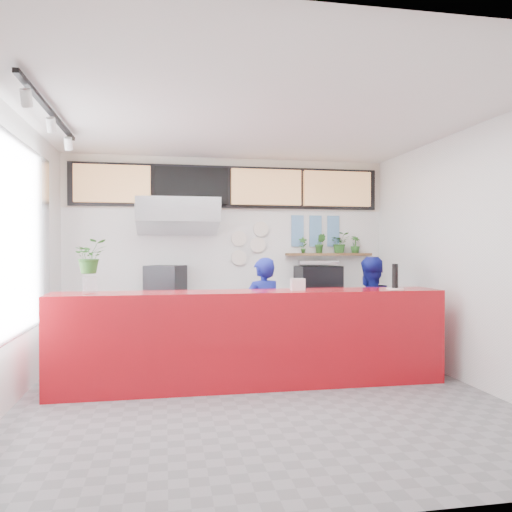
# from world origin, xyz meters

# --- Properties ---
(floor) EXTENTS (5.00, 5.00, 0.00)m
(floor) POSITION_xyz_m (0.00, 0.00, 0.00)
(floor) COLOR slate
(floor) RESTS_ON ground
(ceiling) EXTENTS (5.00, 5.00, 0.00)m
(ceiling) POSITION_xyz_m (0.00, 0.00, 3.00)
(ceiling) COLOR silver
(wall_back) EXTENTS (5.00, 0.00, 5.00)m
(wall_back) POSITION_xyz_m (0.00, 2.50, 1.50)
(wall_back) COLOR white
(wall_back) RESTS_ON ground
(wall_left) EXTENTS (0.00, 5.00, 5.00)m
(wall_left) POSITION_xyz_m (-2.50, 0.00, 1.50)
(wall_left) COLOR white
(wall_left) RESTS_ON ground
(wall_right) EXTENTS (0.00, 5.00, 5.00)m
(wall_right) POSITION_xyz_m (2.50, 0.00, 1.50)
(wall_right) COLOR white
(wall_right) RESTS_ON ground
(service_counter) EXTENTS (4.50, 0.60, 1.10)m
(service_counter) POSITION_xyz_m (0.00, 0.40, 0.55)
(service_counter) COLOR #AE0C15
(service_counter) RESTS_ON ground
(cream_band) EXTENTS (5.00, 0.02, 0.80)m
(cream_band) POSITION_xyz_m (0.00, 2.49, 2.60)
(cream_band) COLOR beige
(cream_band) RESTS_ON wall_back
(prep_bench) EXTENTS (1.80, 0.60, 0.90)m
(prep_bench) POSITION_xyz_m (-0.80, 2.20, 0.45)
(prep_bench) COLOR #B2B5BA
(prep_bench) RESTS_ON ground
(panini_oven) EXTENTS (0.65, 0.65, 0.44)m
(panini_oven) POSITION_xyz_m (-0.98, 2.20, 1.12)
(panini_oven) COLOR black
(panini_oven) RESTS_ON prep_bench
(extraction_hood) EXTENTS (1.20, 0.70, 0.35)m
(extraction_hood) POSITION_xyz_m (-0.80, 2.15, 2.15)
(extraction_hood) COLOR #B2B5BA
(extraction_hood) RESTS_ON ceiling
(hood_lip) EXTENTS (1.20, 0.69, 0.31)m
(hood_lip) POSITION_xyz_m (-0.80, 2.15, 1.95)
(hood_lip) COLOR #B2B5BA
(hood_lip) RESTS_ON ceiling
(right_bench) EXTENTS (1.80, 0.60, 0.90)m
(right_bench) POSITION_xyz_m (1.50, 2.20, 0.45)
(right_bench) COLOR #B2B5BA
(right_bench) RESTS_ON ground
(espresso_machine) EXTENTS (0.68, 0.50, 0.42)m
(espresso_machine) POSITION_xyz_m (1.36, 2.20, 1.11)
(espresso_machine) COLOR black
(espresso_machine) RESTS_ON right_bench
(espresso_tray) EXTENTS (0.67, 0.52, 0.05)m
(espresso_tray) POSITION_xyz_m (1.36, 2.20, 1.38)
(espresso_tray) COLOR #ABADB2
(espresso_tray) RESTS_ON espresso_machine
(herb_shelf) EXTENTS (1.40, 0.18, 0.04)m
(herb_shelf) POSITION_xyz_m (1.60, 2.40, 1.50)
(herb_shelf) COLOR brown
(herb_shelf) RESTS_ON wall_back
(menu_board_far_left) EXTENTS (1.10, 0.10, 0.55)m
(menu_board_far_left) POSITION_xyz_m (-1.75, 2.38, 2.55)
(menu_board_far_left) COLOR tan
(menu_board_far_left) RESTS_ON wall_back
(menu_board_mid_left) EXTENTS (1.10, 0.10, 0.55)m
(menu_board_mid_left) POSITION_xyz_m (-0.59, 2.38, 2.55)
(menu_board_mid_left) COLOR black
(menu_board_mid_left) RESTS_ON wall_back
(menu_board_mid_right) EXTENTS (1.10, 0.10, 0.55)m
(menu_board_mid_right) POSITION_xyz_m (0.57, 2.38, 2.55)
(menu_board_mid_right) COLOR tan
(menu_board_mid_right) RESTS_ON wall_back
(menu_board_far_right) EXTENTS (1.10, 0.10, 0.55)m
(menu_board_far_right) POSITION_xyz_m (1.73, 2.38, 2.55)
(menu_board_far_right) COLOR tan
(menu_board_far_right) RESTS_ON wall_back
(soffit) EXTENTS (4.80, 0.04, 0.65)m
(soffit) POSITION_xyz_m (0.00, 2.46, 2.55)
(soffit) COLOR black
(soffit) RESTS_ON wall_back
(window_pane) EXTENTS (0.04, 2.20, 1.90)m
(window_pane) POSITION_xyz_m (-2.47, 0.30, 1.70)
(window_pane) COLOR silver
(window_pane) RESTS_ON wall_left
(window_frame) EXTENTS (0.03, 2.30, 2.00)m
(window_frame) POSITION_xyz_m (-2.45, 0.30, 1.70)
(window_frame) COLOR #B2B5BA
(window_frame) RESTS_ON wall_left
(track_rail) EXTENTS (0.05, 2.40, 0.04)m
(track_rail) POSITION_xyz_m (-2.10, 0.00, 2.94)
(track_rail) COLOR black
(track_rail) RESTS_ON ceiling
(dec_plate_a) EXTENTS (0.24, 0.03, 0.24)m
(dec_plate_a) POSITION_xyz_m (0.15, 2.47, 1.75)
(dec_plate_a) COLOR silver
(dec_plate_a) RESTS_ON wall_back
(dec_plate_b) EXTENTS (0.24, 0.03, 0.24)m
(dec_plate_b) POSITION_xyz_m (0.45, 2.47, 1.65)
(dec_plate_b) COLOR silver
(dec_plate_b) RESTS_ON wall_back
(dec_plate_c) EXTENTS (0.24, 0.03, 0.24)m
(dec_plate_c) POSITION_xyz_m (0.15, 2.47, 1.45)
(dec_plate_c) COLOR silver
(dec_plate_c) RESTS_ON wall_back
(dec_plate_d) EXTENTS (0.24, 0.03, 0.24)m
(dec_plate_d) POSITION_xyz_m (0.50, 2.47, 1.90)
(dec_plate_d) COLOR silver
(dec_plate_d) RESTS_ON wall_back
(photo_frame_a) EXTENTS (0.20, 0.02, 0.25)m
(photo_frame_a) POSITION_xyz_m (1.10, 2.48, 2.00)
(photo_frame_a) COLOR #598CBF
(photo_frame_a) RESTS_ON wall_back
(photo_frame_b) EXTENTS (0.20, 0.02, 0.25)m
(photo_frame_b) POSITION_xyz_m (1.40, 2.48, 2.00)
(photo_frame_b) COLOR #598CBF
(photo_frame_b) RESTS_ON wall_back
(photo_frame_c) EXTENTS (0.20, 0.02, 0.25)m
(photo_frame_c) POSITION_xyz_m (1.70, 2.48, 2.00)
(photo_frame_c) COLOR #598CBF
(photo_frame_c) RESTS_ON wall_back
(photo_frame_d) EXTENTS (0.20, 0.02, 0.25)m
(photo_frame_d) POSITION_xyz_m (1.10, 2.48, 1.75)
(photo_frame_d) COLOR #598CBF
(photo_frame_d) RESTS_ON wall_back
(photo_frame_e) EXTENTS (0.20, 0.02, 0.25)m
(photo_frame_e) POSITION_xyz_m (1.40, 2.48, 1.75)
(photo_frame_e) COLOR #598CBF
(photo_frame_e) RESTS_ON wall_back
(photo_frame_f) EXTENTS (0.20, 0.02, 0.25)m
(photo_frame_f) POSITION_xyz_m (1.70, 2.48, 1.75)
(photo_frame_f) COLOR #598CBF
(photo_frame_f) RESTS_ON wall_back
(staff_center) EXTENTS (0.62, 0.50, 1.47)m
(staff_center) POSITION_xyz_m (0.25, 1.04, 0.74)
(staff_center) COLOR navy
(staff_center) RESTS_ON ground
(staff_right) EXTENTS (0.84, 0.73, 1.48)m
(staff_right) POSITION_xyz_m (1.66, 0.93, 0.74)
(staff_right) COLOR navy
(staff_right) RESTS_ON ground
(herb_a) EXTENTS (0.15, 0.11, 0.26)m
(herb_a) POSITION_xyz_m (1.17, 2.40, 1.65)
(herb_a) COLOR #2B6122
(herb_a) RESTS_ON herb_shelf
(herb_b) EXTENTS (0.21, 0.19, 0.31)m
(herb_b) POSITION_xyz_m (1.46, 2.40, 1.67)
(herb_b) COLOR #2B6122
(herb_b) RESTS_ON herb_shelf
(herb_c) EXTENTS (0.35, 0.32, 0.33)m
(herb_c) POSITION_xyz_m (1.79, 2.40, 1.69)
(herb_c) COLOR #2B6122
(herb_c) RESTS_ON herb_shelf
(herb_d) EXTENTS (0.19, 0.18, 0.28)m
(herb_d) POSITION_xyz_m (2.05, 2.40, 1.66)
(herb_d) COLOR #2B6122
(herb_d) RESTS_ON herb_shelf
(glass_vase) EXTENTS (0.16, 0.16, 0.19)m
(glass_vase) POSITION_xyz_m (-1.79, 0.34, 1.19)
(glass_vase) COLOR silver
(glass_vase) RESTS_ON service_counter
(basil_vase) EXTENTS (0.42, 0.40, 0.37)m
(basil_vase) POSITION_xyz_m (-1.79, 0.34, 1.51)
(basil_vase) COLOR #2B6122
(basil_vase) RESTS_ON glass_vase
(napkin_holder) EXTENTS (0.16, 0.11, 0.14)m
(napkin_holder) POSITION_xyz_m (0.54, 0.39, 1.17)
(napkin_holder) COLOR silver
(napkin_holder) RESTS_ON service_counter
(white_plate) EXTENTS (0.27, 0.27, 0.02)m
(white_plate) POSITION_xyz_m (1.73, 0.33, 1.11)
(white_plate) COLOR silver
(white_plate) RESTS_ON service_counter
(pepper_mill) EXTENTS (0.09, 0.09, 0.29)m
(pepper_mill) POSITION_xyz_m (1.73, 0.33, 1.26)
(pepper_mill) COLOR black
(pepper_mill) RESTS_ON white_plate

